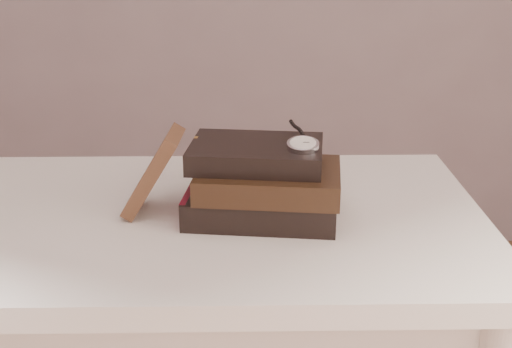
{
  "coord_description": "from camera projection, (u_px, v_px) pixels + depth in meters",
  "views": [
    {
      "loc": [
        0.09,
        -0.73,
        1.23
      ],
      "look_at": [
        0.11,
        0.34,
        0.82
      ],
      "focal_mm": 47.9,
      "sensor_mm": 36.0,
      "label": 1
    }
  ],
  "objects": [
    {
      "name": "book_stack",
      "position": [
        263.0,
        183.0,
        1.15
      ],
      "size": [
        0.27,
        0.2,
        0.13
      ],
      "color": "black",
      "rests_on": "table"
    },
    {
      "name": "pocket_watch",
      "position": [
        302.0,
        143.0,
        1.11
      ],
      "size": [
        0.06,
        0.16,
        0.02
      ],
      "color": "silver",
      "rests_on": "book_stack"
    },
    {
      "name": "journal",
      "position": [
        153.0,
        172.0,
        1.15
      ],
      "size": [
        0.11,
        0.1,
        0.15
      ],
      "primitive_type": "cube",
      "rotation": [
        0.0,
        0.55,
        -0.06
      ],
      "color": "#3C2417",
      "rests_on": "table"
    },
    {
      "name": "table",
      "position": [
        196.0,
        261.0,
        1.21
      ],
      "size": [
        1.0,
        0.6,
        0.75
      ],
      "color": "white",
      "rests_on": "ground"
    },
    {
      "name": "eyeglasses",
      "position": [
        218.0,
        158.0,
        1.23
      ],
      "size": [
        0.12,
        0.13,
        0.05
      ],
      "color": "silver",
      "rests_on": "book_stack"
    }
  ]
}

